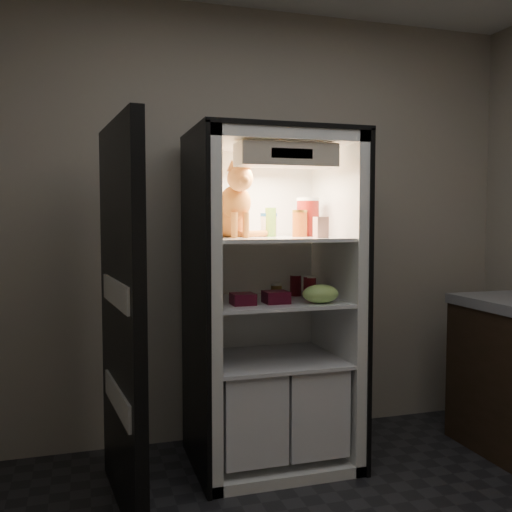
% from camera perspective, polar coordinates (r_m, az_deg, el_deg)
% --- Properties ---
extents(room_shell, '(3.60, 3.60, 3.60)m').
position_cam_1_polar(room_shell, '(1.98, 14.27, 10.23)').
color(room_shell, white).
rests_on(room_shell, floor).
extents(refrigerator, '(0.90, 0.72, 1.88)m').
position_cam_1_polar(refrigerator, '(3.29, 1.34, -6.79)').
color(refrigerator, white).
rests_on(refrigerator, floor).
extents(fridge_door, '(0.15, 0.87, 1.85)m').
position_cam_1_polar(fridge_door, '(2.80, -13.30, -6.19)').
color(fridge_door, black).
rests_on(fridge_door, floor).
extents(tabby_cat, '(0.36, 0.41, 0.42)m').
position_cam_1_polar(tabby_cat, '(3.15, -2.39, 4.74)').
color(tabby_cat, orange).
rests_on(tabby_cat, refrigerator).
extents(parmesan_shaker, '(0.06, 0.06, 0.17)m').
position_cam_1_polar(parmesan_shaker, '(3.25, 1.47, 3.40)').
color(parmesan_shaker, '#268D27').
rests_on(parmesan_shaker, refrigerator).
extents(mayo_tub, '(0.10, 0.10, 0.13)m').
position_cam_1_polar(mayo_tub, '(3.28, 1.28, 3.14)').
color(mayo_tub, white).
rests_on(mayo_tub, refrigerator).
extents(salsa_jar, '(0.09, 0.09, 0.15)m').
position_cam_1_polar(salsa_jar, '(3.25, 4.39, 3.28)').
color(salsa_jar, maroon).
rests_on(salsa_jar, refrigerator).
extents(pepper_jar, '(0.13, 0.13, 0.22)m').
position_cam_1_polar(pepper_jar, '(3.34, 5.20, 3.90)').
color(pepper_jar, maroon).
rests_on(pepper_jar, refrigerator).
extents(cream_carton, '(0.07, 0.07, 0.11)m').
position_cam_1_polar(cream_carton, '(3.11, 6.50, 2.87)').
color(cream_carton, white).
rests_on(cream_carton, refrigerator).
extents(soda_can_a, '(0.07, 0.07, 0.12)m').
position_cam_1_polar(soda_can_a, '(3.36, 3.98, -2.94)').
color(soda_can_a, black).
rests_on(soda_can_a, refrigerator).
extents(soda_can_b, '(0.07, 0.07, 0.13)m').
position_cam_1_polar(soda_can_b, '(3.26, 5.35, -3.11)').
color(soda_can_b, black).
rests_on(soda_can_b, refrigerator).
extents(soda_can_c, '(0.07, 0.07, 0.12)m').
position_cam_1_polar(soda_can_c, '(3.26, 5.46, -3.16)').
color(soda_can_c, black).
rests_on(soda_can_c, refrigerator).
extents(condiment_jar, '(0.06, 0.06, 0.09)m').
position_cam_1_polar(condiment_jar, '(3.22, 2.05, -3.56)').
color(condiment_jar, '#533A17').
rests_on(condiment_jar, refrigerator).
extents(grape_bag, '(0.20, 0.15, 0.10)m').
position_cam_1_polar(grape_bag, '(3.08, 6.48, -3.77)').
color(grape_bag, '#98C75C').
rests_on(grape_bag, refrigerator).
extents(berry_box_left, '(0.12, 0.12, 0.06)m').
position_cam_1_polar(berry_box_left, '(3.01, -1.32, -4.32)').
color(berry_box_left, '#520D20').
rests_on(berry_box_left, refrigerator).
extents(berry_box_right, '(0.13, 0.13, 0.06)m').
position_cam_1_polar(berry_box_right, '(3.07, 2.01, -4.13)').
color(berry_box_right, '#520D20').
rests_on(berry_box_right, refrigerator).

